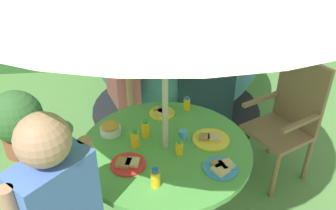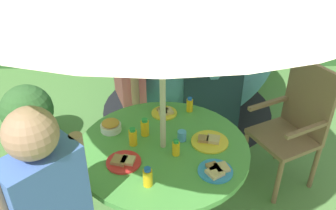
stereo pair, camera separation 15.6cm
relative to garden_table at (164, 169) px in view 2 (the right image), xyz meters
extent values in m
cylinder|color=#93704C|center=(0.00, 0.00, -0.19)|extent=(0.16, 0.16, 0.71)
cylinder|color=#519E47|center=(0.00, 0.00, 0.18)|extent=(1.11, 1.11, 0.04)
cylinder|color=#B7AD8C|center=(0.00, 0.00, 0.51)|extent=(0.04, 0.04, 2.12)
cylinder|color=brown|center=(0.70, 0.58, -0.34)|extent=(0.04, 0.04, 0.42)
cylinder|color=brown|center=(0.89, 0.20, -0.34)|extent=(0.04, 0.04, 0.42)
cylinder|color=brown|center=(1.05, 0.75, -0.34)|extent=(0.04, 0.04, 0.42)
cylinder|color=brown|center=(1.24, 0.38, -0.34)|extent=(0.04, 0.04, 0.42)
cube|color=brown|center=(0.97, 0.48, -0.11)|extent=(0.59, 0.60, 0.04)
cube|color=brown|center=(1.15, 0.56, 0.20)|extent=(0.23, 0.42, 0.59)
cube|color=brown|center=(0.88, 0.66, 0.11)|extent=(0.40, 0.22, 0.03)
cube|color=brown|center=(1.06, 0.29, 0.11)|extent=(0.40, 0.22, 0.03)
ellipsoid|color=teal|center=(0.27, 1.66, 0.34)|extent=(2.07, 2.14, 1.78)
cylinder|color=black|center=(0.27, 1.66, -0.54)|extent=(2.19, 2.19, 0.01)
cube|color=#1A313A|center=(0.42, 0.76, -0.06)|extent=(0.50, 0.11, 0.80)
cylinder|color=brown|center=(-1.27, 1.00, -0.45)|extent=(0.34, 0.34, 0.19)
sphere|color=#33602D|center=(-1.27, 1.00, -0.16)|extent=(0.48, 0.48, 0.48)
cylinder|color=navy|center=(-0.30, 0.92, -0.24)|extent=(0.08, 0.08, 0.62)
cylinder|color=navy|center=(-0.26, 0.78, -0.24)|extent=(0.08, 0.08, 0.62)
cube|color=#EA727F|center=(-0.28, 0.85, 0.33)|extent=(0.30, 0.40, 0.52)
cylinder|color=tan|center=(-0.34, 1.04, 0.35)|extent=(0.07, 0.07, 0.47)
cylinder|color=tan|center=(-0.22, 0.66, 0.35)|extent=(0.07, 0.07, 0.47)
sphere|color=tan|center=(-0.28, 0.85, 0.70)|extent=(0.23, 0.23, 0.23)
cube|color=#4C72C6|center=(-0.56, -0.58, 0.34)|extent=(0.40, 0.40, 0.53)
cylinder|color=tan|center=(-0.42, -0.43, 0.37)|extent=(0.07, 0.07, 0.48)
sphere|color=tan|center=(-0.56, -0.58, 0.73)|extent=(0.24, 0.24, 0.24)
cylinder|color=white|center=(-0.35, 0.18, 0.22)|extent=(0.14, 0.14, 0.05)
ellipsoid|color=gold|center=(-0.35, 0.18, 0.26)|extent=(0.12, 0.12, 0.04)
cylinder|color=#338CD8|center=(0.30, -0.24, 0.20)|extent=(0.21, 0.21, 0.01)
cube|color=tan|center=(0.34, -0.23, 0.22)|extent=(0.10, 0.10, 0.02)
cube|color=#9E7547|center=(0.29, -0.23, 0.22)|extent=(0.08, 0.08, 0.02)
cube|color=tan|center=(0.30, -0.28, 0.22)|extent=(0.12, 0.12, 0.02)
cylinder|color=yellow|center=(0.01, 0.38, 0.20)|extent=(0.19, 0.19, 0.01)
cube|color=tan|center=(0.03, 0.38, 0.22)|extent=(0.10, 0.10, 0.02)
cube|color=#9E7547|center=(0.00, 0.40, 0.22)|extent=(0.09, 0.09, 0.02)
cube|color=tan|center=(0.00, 0.36, 0.22)|extent=(0.07, 0.07, 0.02)
cylinder|color=red|center=(-0.24, -0.16, 0.20)|extent=(0.21, 0.21, 0.01)
cube|color=tan|center=(-0.21, -0.16, 0.22)|extent=(0.09, 0.09, 0.02)
cube|color=#9E7547|center=(-0.26, -0.16, 0.22)|extent=(0.10, 0.10, 0.02)
cylinder|color=yellow|center=(0.30, 0.03, 0.20)|extent=(0.24, 0.24, 0.01)
cube|color=tan|center=(0.33, 0.04, 0.22)|extent=(0.10, 0.10, 0.02)
cube|color=#9E7547|center=(0.26, 0.04, 0.22)|extent=(0.08, 0.08, 0.02)
cylinder|color=yellow|center=(-0.09, -0.34, 0.25)|extent=(0.05, 0.05, 0.10)
cylinder|color=blue|center=(-0.09, -0.34, 0.31)|extent=(0.04, 0.04, 0.02)
cylinder|color=yellow|center=(0.08, -0.08, 0.24)|extent=(0.05, 0.05, 0.09)
cylinder|color=green|center=(0.08, -0.08, 0.30)|extent=(0.03, 0.03, 0.02)
cylinder|color=yellow|center=(-0.12, 0.13, 0.25)|extent=(0.06, 0.06, 0.11)
cylinder|color=green|center=(-0.12, 0.13, 0.31)|extent=(0.04, 0.04, 0.02)
cylinder|color=yellow|center=(-0.19, 0.02, 0.25)|extent=(0.05, 0.05, 0.11)
cylinder|color=green|center=(-0.19, 0.02, 0.31)|extent=(0.04, 0.04, 0.02)
cylinder|color=yellow|center=(0.20, 0.42, 0.24)|extent=(0.05, 0.05, 0.10)
cylinder|color=blue|center=(0.20, 0.42, 0.30)|extent=(0.03, 0.03, 0.02)
cylinder|color=#4C99D8|center=(0.12, 0.06, 0.23)|extent=(0.06, 0.06, 0.07)
camera|label=1|loc=(-0.16, -1.77, 1.61)|focal=37.62mm
camera|label=2|loc=(0.00, -1.78, 1.61)|focal=37.62mm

